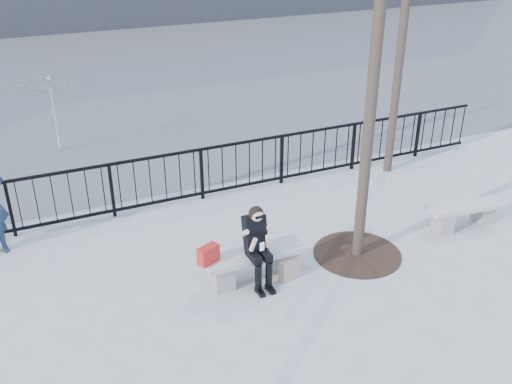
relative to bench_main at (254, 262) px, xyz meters
name	(u,v)px	position (x,y,z in m)	size (l,w,h in m)	color
ground	(254,278)	(0.00, 0.00, -0.30)	(120.00, 120.00, 0.00)	gray
street_surface	(90,67)	(0.00, 15.00, -0.30)	(60.00, 23.00, 0.01)	#474747
railing	(192,176)	(0.00, 3.00, 0.25)	(14.00, 0.06, 1.10)	black
tree_grate	(357,254)	(1.90, -0.10, -0.29)	(1.50, 1.50, 0.02)	black
bench_main	(254,262)	(0.00, 0.00, 0.00)	(1.65, 0.46, 0.49)	slate
bench_second	(464,213)	(4.25, -0.07, -0.03)	(1.46, 0.41, 0.43)	slate
seated_woman	(258,247)	(0.00, -0.16, 0.37)	(0.50, 0.64, 1.34)	black
handbag	(208,255)	(-0.75, 0.02, 0.33)	(0.34, 0.16, 0.28)	#B41C16
shopping_bag	(289,269)	(0.52, -0.24, -0.13)	(0.37, 0.14, 0.35)	#C4AB8B
vendor_umbrella	(54,114)	(-2.12, 6.82, 0.66)	(2.10, 2.15, 1.93)	gold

